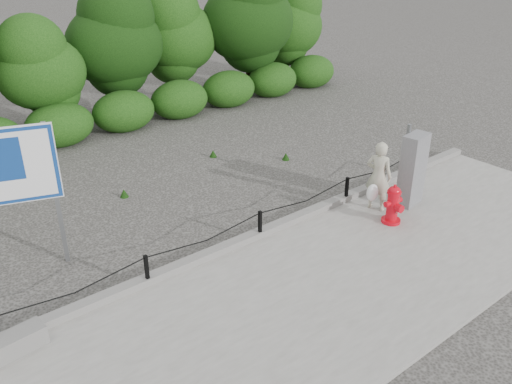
{
  "coord_description": "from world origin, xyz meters",
  "views": [
    {
      "loc": [
        -5.89,
        -7.14,
        5.66
      ],
      "look_at": [
        0.06,
        0.2,
        1.0
      ],
      "focal_mm": 38.0,
      "sensor_mm": 36.0,
      "label": 1
    }
  ],
  "objects_px": {
    "concrete_block": "(11,345)",
    "advertising_sign": "(5,174)",
    "fire_hydrant": "(393,205)",
    "pedestrian": "(378,177)",
    "utility_cabinet": "(412,170)"
  },
  "relations": [
    {
      "from": "utility_cabinet",
      "to": "advertising_sign",
      "type": "bearing_deg",
      "value": 150.45
    },
    {
      "from": "utility_cabinet",
      "to": "advertising_sign",
      "type": "distance_m",
      "value": 8.07
    },
    {
      "from": "concrete_block",
      "to": "utility_cabinet",
      "type": "bearing_deg",
      "value": -4.6
    },
    {
      "from": "concrete_block",
      "to": "utility_cabinet",
      "type": "distance_m",
      "value": 8.43
    },
    {
      "from": "pedestrian",
      "to": "advertising_sign",
      "type": "xyz_separation_m",
      "value": [
        -6.69,
        2.57,
        1.08
      ]
    },
    {
      "from": "pedestrian",
      "to": "utility_cabinet",
      "type": "relative_size",
      "value": 0.87
    },
    {
      "from": "utility_cabinet",
      "to": "advertising_sign",
      "type": "relative_size",
      "value": 0.66
    },
    {
      "from": "advertising_sign",
      "to": "pedestrian",
      "type": "bearing_deg",
      "value": -1.93
    },
    {
      "from": "pedestrian",
      "to": "advertising_sign",
      "type": "bearing_deg",
      "value": 48.06
    },
    {
      "from": "utility_cabinet",
      "to": "concrete_block",
      "type": "bearing_deg",
      "value": 166.76
    },
    {
      "from": "utility_cabinet",
      "to": "pedestrian",
      "type": "bearing_deg",
      "value": 151.03
    },
    {
      "from": "concrete_block",
      "to": "utility_cabinet",
      "type": "xyz_separation_m",
      "value": [
        8.38,
        -0.67,
        0.66
      ]
    },
    {
      "from": "pedestrian",
      "to": "concrete_block",
      "type": "distance_m",
      "value": 7.63
    },
    {
      "from": "concrete_block",
      "to": "advertising_sign",
      "type": "relative_size",
      "value": 0.36
    },
    {
      "from": "fire_hydrant",
      "to": "pedestrian",
      "type": "xyz_separation_m",
      "value": [
        0.21,
        0.61,
        0.35
      ]
    }
  ]
}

